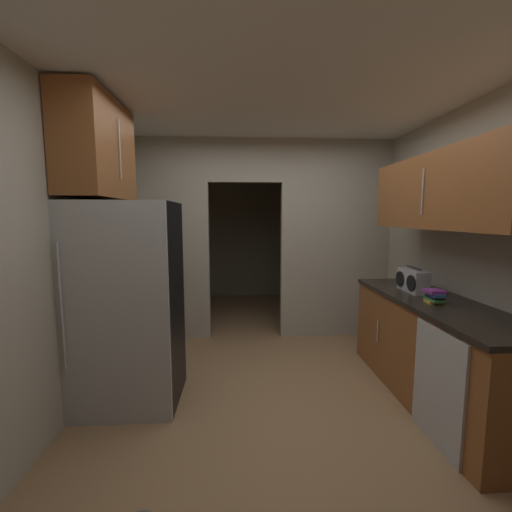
{
  "coord_description": "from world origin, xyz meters",
  "views": [
    {
      "loc": [
        -0.34,
        -2.59,
        1.6
      ],
      "look_at": [
        -0.15,
        0.78,
        1.19
      ],
      "focal_mm": 23.22,
      "sensor_mm": 36.0,
      "label": 1
    }
  ],
  "objects_px": {
    "book_stack": "(434,296)",
    "dishwasher": "(438,388)",
    "boombox": "(413,281)",
    "refrigerator": "(128,304)"
  },
  "relations": [
    {
      "from": "book_stack",
      "to": "dishwasher",
      "type": "bearing_deg",
      "value": -116.0
    },
    {
      "from": "boombox",
      "to": "book_stack",
      "type": "relative_size",
      "value": 2.18
    },
    {
      "from": "refrigerator",
      "to": "book_stack",
      "type": "height_order",
      "value": "refrigerator"
    },
    {
      "from": "boombox",
      "to": "book_stack",
      "type": "height_order",
      "value": "boombox"
    },
    {
      "from": "refrigerator",
      "to": "boombox",
      "type": "bearing_deg",
      "value": 4.46
    },
    {
      "from": "dishwasher",
      "to": "book_stack",
      "type": "height_order",
      "value": "book_stack"
    },
    {
      "from": "boombox",
      "to": "refrigerator",
      "type": "bearing_deg",
      "value": -175.54
    },
    {
      "from": "dishwasher",
      "to": "boombox",
      "type": "relative_size",
      "value": 2.34
    },
    {
      "from": "dishwasher",
      "to": "book_stack",
      "type": "bearing_deg",
      "value": 64.0
    },
    {
      "from": "boombox",
      "to": "dishwasher",
      "type": "bearing_deg",
      "value": -107.02
    }
  ]
}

